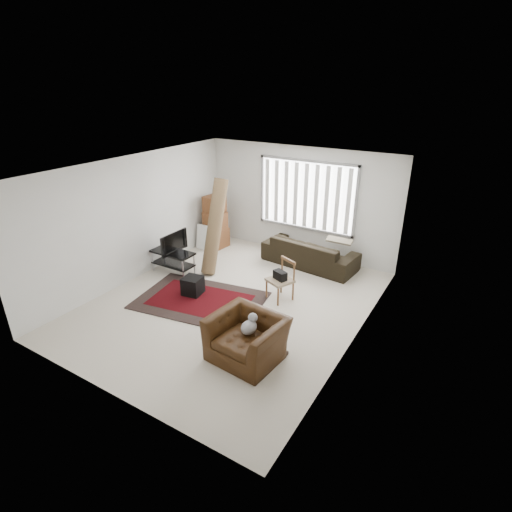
{
  "coord_description": "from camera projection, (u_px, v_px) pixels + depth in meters",
  "views": [
    {
      "loc": [
        4.02,
        -5.7,
        4.11
      ],
      "look_at": [
        0.44,
        0.21,
        1.05
      ],
      "focal_mm": 28.0,
      "sensor_mm": 36.0,
      "label": 1
    }
  ],
  "objects": [
    {
      "name": "sofa",
      "position": [
        310.0,
        248.0,
        9.49
      ],
      "size": [
        2.35,
        1.2,
        0.87
      ],
      "primitive_type": "imported",
      "rotation": [
        0.0,
        0.0,
        3.04
      ],
      "color": "black",
      "rests_on": "ground"
    },
    {
      "name": "persian_rug",
      "position": [
        200.0,
        300.0,
        8.1
      ],
      "size": [
        2.73,
        2.05,
        0.02
      ],
      "color": "black",
      "rests_on": "ground"
    },
    {
      "name": "tv",
      "position": [
        171.0,
        242.0,
        9.01
      ],
      "size": [
        0.11,
        0.83,
        0.48
      ],
      "primitive_type": "imported",
      "rotation": [
        0.0,
        0.0,
        1.57
      ],
      "color": "black",
      "rests_on": "tv_stand"
    },
    {
      "name": "side_chair",
      "position": [
        281.0,
        278.0,
        8.0
      ],
      "size": [
        0.59,
        0.59,
        0.84
      ],
      "rotation": [
        0.0,
        0.0,
        -0.41
      ],
      "color": "#836F56",
      "rests_on": "ground"
    },
    {
      "name": "armchair",
      "position": [
        247.0,
        335.0,
        6.3
      ],
      "size": [
        1.2,
        1.07,
        0.83
      ],
      "rotation": [
        0.0,
        0.0,
        -0.09
      ],
      "color": "#341C0A",
      "rests_on": "ground"
    },
    {
      "name": "tv_stand",
      "position": [
        173.0,
        257.0,
        9.17
      ],
      "size": [
        1.02,
        0.46,
        0.51
      ],
      "color": "black",
      "rests_on": "ground"
    },
    {
      "name": "white_flatpack",
      "position": [
        205.0,
        238.0,
        10.42
      ],
      "size": [
        0.52,
        0.19,
        0.65
      ],
      "primitive_type": "cube",
      "rotation": [
        -0.15,
        0.0,
        -0.04
      ],
      "color": "silver",
      "rests_on": "ground"
    },
    {
      "name": "rolled_rug",
      "position": [
        215.0,
        227.0,
        9.0
      ],
      "size": [
        0.34,
        0.95,
        2.15
      ],
      "primitive_type": "cylinder",
      "rotation": [
        -0.3,
        0.0,
        -0.02
      ],
      "color": "brown",
      "rests_on": "ground"
    },
    {
      "name": "subwoofer",
      "position": [
        193.0,
        285.0,
        8.26
      ],
      "size": [
        0.42,
        0.42,
        0.37
      ],
      "primitive_type": "cube",
      "rotation": [
        0.0,
        0.0,
        0.16
      ],
      "color": "black",
      "rests_on": "persian_rug"
    },
    {
      "name": "room",
      "position": [
        246.0,
        213.0,
        7.7
      ],
      "size": [
        6.0,
        6.02,
        2.71
      ],
      "color": "beige",
      "rests_on": "ground"
    },
    {
      "name": "moving_boxes",
      "position": [
        215.0,
        224.0,
        10.51
      ],
      "size": [
        0.6,
        0.56,
        1.37
      ],
      "color": "brown",
      "rests_on": "ground"
    }
  ]
}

